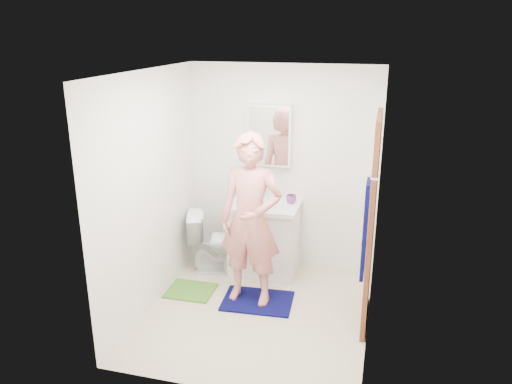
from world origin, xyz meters
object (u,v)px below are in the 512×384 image
(vanity_cabinet, at_px, (265,240))
(medicine_cabinet, at_px, (270,135))
(towel, at_px, (365,230))
(man, at_px, (251,220))
(soap_dispenser, at_px, (243,196))
(toothbrush_cup, at_px, (291,199))
(toilet, at_px, (219,242))

(vanity_cabinet, bearing_deg, medicine_cabinet, 90.00)
(medicine_cabinet, bearing_deg, towel, -55.39)
(vanity_cabinet, height_order, man, man)
(vanity_cabinet, bearing_deg, towel, -51.53)
(soap_dispenser, relative_size, toothbrush_cup, 1.56)
(towel, height_order, toilet, towel)
(medicine_cabinet, bearing_deg, toilet, -146.92)
(vanity_cabinet, distance_m, man, 0.88)
(toilet, xyz_separation_m, man, (0.55, -0.59, 0.55))
(toothbrush_cup, relative_size, man, 0.07)
(medicine_cabinet, relative_size, toothbrush_cup, 5.85)
(towel, xyz_separation_m, man, (-1.15, 0.78, -0.33))
(toothbrush_cup, xyz_separation_m, man, (-0.26, -0.81, 0.02))
(towel, xyz_separation_m, toilet, (-1.70, 1.37, -0.88))
(vanity_cabinet, relative_size, soap_dispenser, 4.29)
(toothbrush_cup, bearing_deg, towel, -60.64)
(medicine_cabinet, xyz_separation_m, man, (0.03, -0.93, -0.68))
(soap_dispenser, xyz_separation_m, toothbrush_cup, (0.53, 0.19, -0.05))
(medicine_cabinet, distance_m, toothbrush_cup, 0.77)
(medicine_cabinet, bearing_deg, soap_dispenser, -127.90)
(towel, bearing_deg, man, 145.91)
(towel, bearing_deg, medicine_cabinet, 124.61)
(toilet, bearing_deg, towel, -146.26)
(medicine_cabinet, distance_m, man, 1.15)
(soap_dispenser, bearing_deg, toilet, -173.46)
(man, bearing_deg, toothbrush_cup, 76.26)
(vanity_cabinet, xyz_separation_m, toilet, (-0.52, -0.11, -0.03))
(towel, distance_m, man, 1.43)
(medicine_cabinet, distance_m, toilet, 1.38)
(toothbrush_cup, bearing_deg, vanity_cabinet, -160.36)
(toilet, bearing_deg, vanity_cabinet, -95.01)
(vanity_cabinet, relative_size, medicine_cabinet, 1.14)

